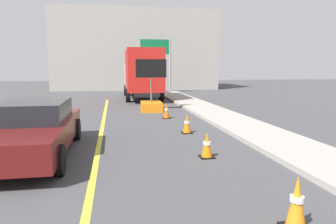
# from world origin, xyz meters

# --- Properties ---
(lane_center_stripe) EXTENTS (0.14, 36.00, 0.01)m
(lane_center_stripe) POSITION_xyz_m (0.00, 6.00, 0.00)
(lane_center_stripe) COLOR yellow
(lane_center_stripe) RESTS_ON ground
(arrow_board_trailer) EXTENTS (1.60, 1.86, 2.70)m
(arrow_board_trailer) POSITION_xyz_m (2.41, 17.89, 0.48)
(arrow_board_trailer) COLOR orange
(arrow_board_trailer) RESTS_ON ground
(box_truck) EXTENTS (2.59, 7.98, 3.51)m
(box_truck) POSITION_xyz_m (2.54, 24.46, 1.88)
(box_truck) COLOR black
(box_truck) RESTS_ON ground
(pickup_car) EXTENTS (1.98, 5.14, 1.38)m
(pickup_car) POSITION_xyz_m (-1.59, 9.92, 0.70)
(pickup_car) COLOR #591414
(pickup_car) RESTS_ON ground
(highway_guide_sign) EXTENTS (2.79, 0.18, 5.00)m
(highway_guide_sign) POSITION_xyz_m (4.81, 29.93, 3.42)
(highway_guide_sign) COLOR gray
(highway_guide_sign) RESTS_ON ground
(far_building_block) EXTENTS (17.01, 8.32, 8.26)m
(far_building_block) POSITION_xyz_m (2.86, 37.37, 4.13)
(far_building_block) COLOR gray
(far_building_block) RESTS_ON ground
(traffic_cone_near_sign) EXTENTS (0.36, 0.36, 0.77)m
(traffic_cone_near_sign) POSITION_xyz_m (2.91, 5.30, 0.38)
(traffic_cone_near_sign) COLOR black
(traffic_cone_near_sign) RESTS_ON ground
(traffic_cone_mid_lane) EXTENTS (0.36, 0.36, 0.65)m
(traffic_cone_mid_lane) POSITION_xyz_m (2.73, 8.92, 0.32)
(traffic_cone_mid_lane) COLOR black
(traffic_cone_mid_lane) RESTS_ON ground
(traffic_cone_far_lane) EXTENTS (0.36, 0.36, 0.67)m
(traffic_cone_far_lane) POSITION_xyz_m (2.93, 11.91, 0.33)
(traffic_cone_far_lane) COLOR black
(traffic_cone_far_lane) RESTS_ON ground
(traffic_cone_curbside) EXTENTS (0.36, 0.36, 0.70)m
(traffic_cone_curbside) POSITION_xyz_m (2.77, 15.22, 0.35)
(traffic_cone_curbside) COLOR black
(traffic_cone_curbside) RESTS_ON ground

